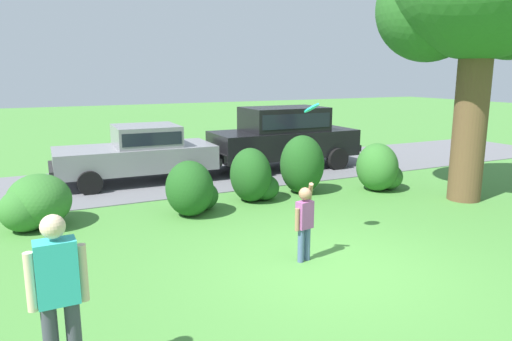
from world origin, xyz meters
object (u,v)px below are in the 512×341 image
child_thrower (304,218)px  adult_onlooker (59,294)px  parked_suv (284,134)px  frisbee (312,108)px  parked_sedan (139,152)px

child_thrower → adult_onlooker: adult_onlooker is taller
parked_suv → frisbee: frisbee is taller
parked_sedan → child_thrower: bearing=-81.2°
parked_sedan → frisbee: 6.59m
parked_suv → child_thrower: bearing=-117.1°
parked_suv → adult_onlooker: bearing=-130.3°
parked_suv → frisbee: (-2.97, -6.13, 1.31)m
parked_sedan → frisbee: frisbee is taller
parked_sedan → frisbee: (1.53, -6.22, 1.54)m
parked_sedan → adult_onlooker: size_ratio=2.56×
parked_sedan → child_thrower: 6.90m
parked_suv → frisbee: bearing=-115.8°
parked_suv → adult_onlooker: (-7.15, -8.43, -0.09)m
frisbee → parked_suv: bearing=64.2°
parked_sedan → parked_suv: size_ratio=0.94×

